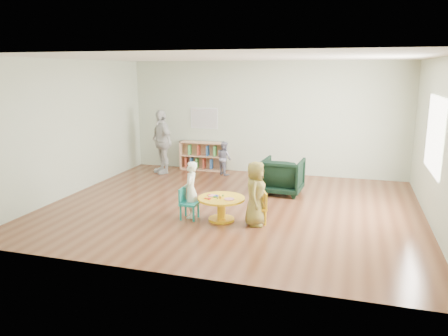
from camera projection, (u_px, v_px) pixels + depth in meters
name	position (u px, v px, depth m)	size (l,w,h in m)	color
room	(234.00, 108.00, 8.03)	(7.10, 7.00, 2.80)	#582F1B
activity_table	(221.00, 204.00, 7.61)	(0.82, 0.82, 0.46)	yellow
kid_chair_left	(187.00, 202.00, 7.69)	(0.30, 0.30, 0.56)	#17827A
kid_chair_right	(260.00, 207.00, 7.46)	(0.39, 0.39, 0.55)	yellow
bookshelf	(203.00, 156.00, 11.49)	(1.20, 0.30, 0.75)	tan
alphabet_poster	(204.00, 118.00, 11.38)	(0.74, 0.01, 0.54)	white
armchair	(283.00, 176.00, 9.25)	(0.82, 0.84, 0.76)	black
child_left	(191.00, 190.00, 7.73)	(0.37, 0.24, 1.01)	white
child_right	(255.00, 193.00, 7.33)	(0.54, 0.35, 1.10)	gold
toddler	(224.00, 158.00, 10.93)	(0.41, 0.32, 0.84)	#1A1B42
adult_caretaker	(162.00, 142.00, 11.04)	(0.95, 0.39, 1.61)	silver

